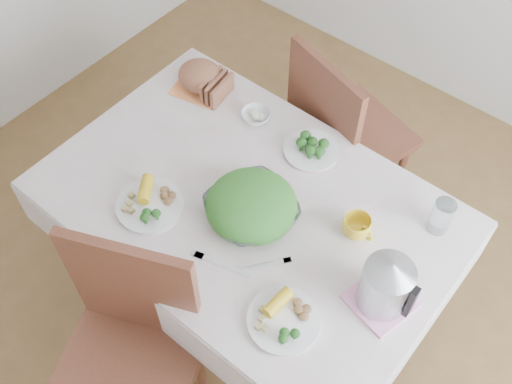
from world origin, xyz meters
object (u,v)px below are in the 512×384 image
Objects in this scene: salad_bowl at (252,210)px; chair_near at (125,384)px; yellow_mug at (357,227)px; electric_kettle at (386,284)px; dining_table at (249,256)px; chair_far at (352,138)px; dinner_plate_right at (284,321)px; dinner_plate_left at (150,206)px.

chair_near is at bearing -91.54° from salad_bowl.
electric_kettle is (0.21, -0.17, 0.08)m from yellow_mug.
dining_table is 0.75m from chair_far.
chair_near reaches higher than dining_table.
dinner_plate_right is at bearing -36.46° from salad_bowl.
electric_kettle reaches higher than chair_far.
chair_near is 0.75m from salad_bowl.
yellow_mug is 0.28m from electric_kettle.
dinner_plate_right is 2.24× the size of yellow_mug.
chair_far reaches higher than salad_bowl.
salad_bowl is at bearing -152.04° from yellow_mug.
dinner_plate_left is at bearing -146.26° from salad_bowl.
dining_table is 0.72m from chair_near.
chair_near is at bearing -58.31° from dinner_plate_left.
salad_bowl is 1.24× the size of dinner_plate_left.
dinner_plate_left is at bearing -136.61° from dining_table.
electric_kettle is (0.85, 0.21, 0.11)m from dinner_plate_left.
electric_kettle is at bearing -3.35° from dining_table.
yellow_mug is at bearing 91.60° from dinner_plate_right.
yellow_mug is at bearing 30.84° from dinner_plate_left.
chair_near is 3.38× the size of salad_bowl.
dinner_plate_right reaches higher than dining_table.
chair_near is at bearing -112.29° from yellow_mug.
salad_bowl is (0.02, 0.68, 0.33)m from chair_near.
yellow_mug is (0.38, 0.14, 0.43)m from dining_table.
dinner_plate_right is 0.43m from yellow_mug.
dinner_plate_left is (-0.29, 0.47, 0.31)m from chair_near.
dinner_plate_right is (0.39, -0.29, 0.40)m from dining_table.
electric_kettle is at bearing 52.36° from dinner_plate_right.
dinner_plate_left is at bearing -149.16° from yellow_mug.
salad_bowl is 0.43m from dinner_plate_right.
dining_table is 0.63m from dinner_plate_right.
chair_near is at bearing -137.03° from electric_kettle.
salad_bowl reaches higher than dinner_plate_left.
salad_bowl is 0.37m from dinner_plate_left.
salad_bowl is (0.05, -0.04, 0.42)m from dining_table.
chair_far is 4.45× the size of electric_kettle.
yellow_mug reaches higher than dinner_plate_left.
chair_far is 1.07m from dinner_plate_left.
yellow_mug reaches higher than dinner_plate_right.
yellow_mug is (0.33, 0.18, 0.00)m from salad_bowl.
dinner_plate_left is 0.88m from electric_kettle.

